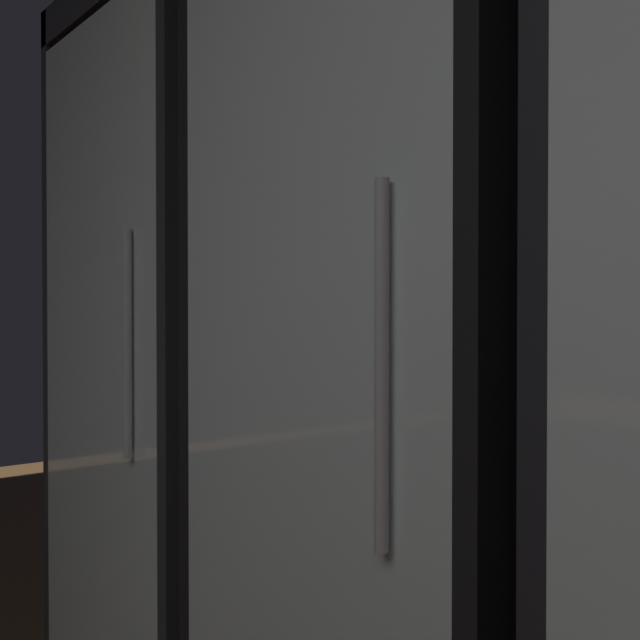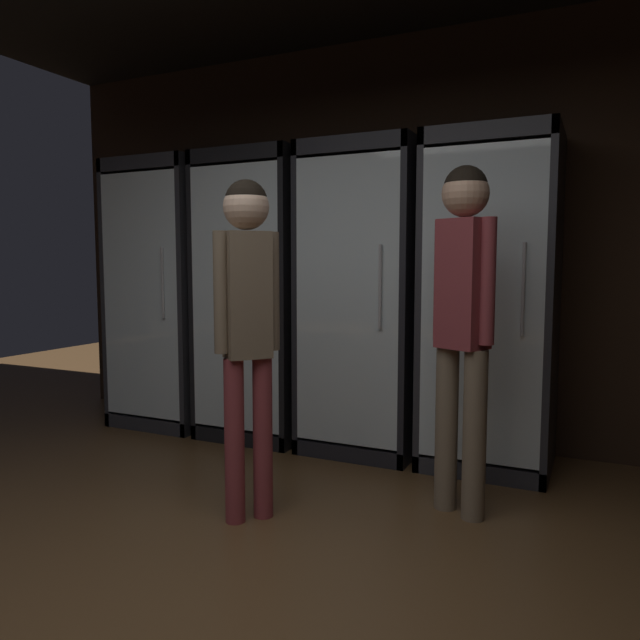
{
  "view_description": "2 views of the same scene",
  "coord_description": "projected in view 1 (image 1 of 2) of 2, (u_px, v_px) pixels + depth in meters",
  "views": [
    {
      "loc": [
        -0.11,
        1.6,
        1.18
      ],
      "look_at": [
        -1.31,
        2.55,
        1.16
      ],
      "focal_mm": 42.26,
      "sensor_mm": 36.0,
      "label": 1
    },
    {
      "loc": [
        1.15,
        -1.09,
        1.25
      ],
      "look_at": [
        -0.46,
        2.36,
        0.89
      ],
      "focal_mm": 33.81,
      "sensor_mm": 36.0,
      "label": 2
    }
  ],
  "objects": [
    {
      "name": "cooler_far_left",
      "position": [
        231.0,
        382.0,
        2.06
      ],
      "size": [
        0.75,
        0.7,
        2.01
      ],
      "color": "#2B2B30",
      "rests_on": "ground"
    },
    {
      "name": "cooler_left",
      "position": [
        454.0,
        413.0,
        1.43
      ],
      "size": [
        0.75,
        0.7,
        2.01
      ],
      "color": "black",
      "rests_on": "ground"
    }
  ]
}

